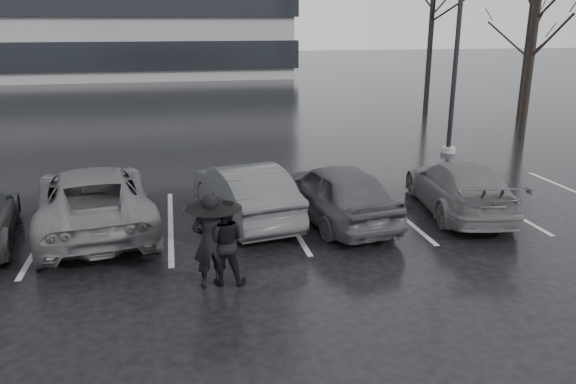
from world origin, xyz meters
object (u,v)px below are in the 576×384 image
(car_west_a, at_px, (244,192))
(tree_north, at_px, (431,28))
(car_east, at_px, (459,187))
(pedestrian_right, at_px, (224,242))
(car_west_b, at_px, (93,199))
(tree_east, at_px, (534,37))
(car_main, at_px, (336,192))
(tree_ne, at_px, (528,46))
(lamp_post, at_px, (458,29))
(pedestrian_left, at_px, (210,241))

(car_west_a, height_order, tree_north, tree_north)
(car_east, height_order, pedestrian_right, pedestrian_right)
(car_west_b, xyz_separation_m, pedestrian_right, (2.66, -3.39, 0.07))
(car_west_a, distance_m, car_east, 5.37)
(tree_east, relative_size, tree_north, 0.94)
(car_main, relative_size, car_west_a, 0.99)
(car_west_b, distance_m, tree_ne, 21.83)
(tree_ne, bearing_deg, pedestrian_right, -136.68)
(lamp_post, xyz_separation_m, tree_north, (3.20, 8.82, -0.10))
(tree_north, bearing_deg, car_west_b, -135.88)
(car_east, bearing_deg, car_west_b, 5.19)
(car_west_a, distance_m, tree_ne, 19.06)
(car_west_a, bearing_deg, car_west_b, -12.68)
(car_main, distance_m, tree_ne, 17.78)
(pedestrian_left, relative_size, tree_east, 0.22)
(pedestrian_right, height_order, tree_north, tree_north)
(tree_east, bearing_deg, tree_north, 98.13)
(car_main, xyz_separation_m, car_east, (3.22, 0.05, -0.07))
(car_west_a, relative_size, car_east, 0.96)
(tree_east, bearing_deg, car_east, -131.62)
(pedestrian_left, xyz_separation_m, lamp_post, (9.28, 9.09, 3.47))
(car_main, bearing_deg, pedestrian_right, 34.03)
(tree_north, bearing_deg, pedestrian_left, -124.87)
(car_west_a, xyz_separation_m, lamp_post, (8.23, 5.68, 3.65))
(car_west_b, bearing_deg, pedestrian_left, 115.72)
(car_west_b, bearing_deg, tree_north, -144.89)
(tree_ne, height_order, tree_north, tree_north)
(car_east, xyz_separation_m, tree_ne, (9.58, 11.97, 2.86))
(tree_ne, bearing_deg, car_west_b, -148.12)
(pedestrian_right, relative_size, tree_north, 0.19)
(car_west_b, bearing_deg, lamp_post, -163.36)
(car_west_a, bearing_deg, tree_north, -139.86)
(lamp_post, bearing_deg, car_east, -115.14)
(car_east, distance_m, tree_east, 11.18)
(car_east, distance_m, tree_ne, 15.60)
(lamp_post, bearing_deg, tree_north, 70.08)
(pedestrian_right, bearing_deg, car_east, -142.52)
(car_main, relative_size, tree_east, 0.52)
(tree_ne, distance_m, tree_north, 4.67)
(car_west_b, xyz_separation_m, lamp_post, (11.69, 5.61, 3.61))
(lamp_post, relative_size, tree_north, 1.12)
(car_east, height_order, tree_ne, tree_ne)
(tree_north, bearing_deg, tree_east, -81.87)
(lamp_post, height_order, tree_ne, lamp_post)
(pedestrian_left, bearing_deg, tree_north, -132.98)
(car_main, relative_size, car_east, 0.95)
(car_east, height_order, lamp_post, lamp_post)
(pedestrian_right, xyz_separation_m, tree_north, (12.23, 17.83, 3.45))
(car_west_a, relative_size, tree_east, 0.53)
(lamp_post, bearing_deg, tree_east, 23.48)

